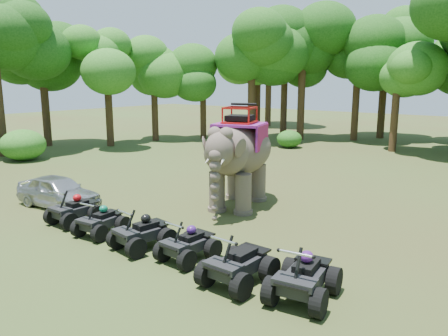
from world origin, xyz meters
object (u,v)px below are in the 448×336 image
(atv_3, at_px, (188,239))
(atv_1, at_px, (101,217))
(atv_4, at_px, (238,258))
(parked_car, at_px, (58,191))
(atv_0, at_px, (74,206))
(atv_5, at_px, (304,271))
(elephant, at_px, (239,156))
(atv_2, at_px, (142,228))

(atv_3, bearing_deg, atv_1, -173.91)
(atv_4, bearing_deg, parked_car, 175.05)
(atv_0, bearing_deg, atv_5, -0.31)
(atv_3, distance_m, atv_4, 1.97)
(atv_1, bearing_deg, atv_4, -7.24)
(parked_car, relative_size, atv_5, 2.01)
(atv_3, xyz_separation_m, atv_5, (3.56, -0.04, 0.09))
(atv_0, height_order, atv_4, atv_4)
(parked_car, relative_size, atv_0, 2.21)
(elephant, height_order, parked_car, elephant)
(atv_0, distance_m, atv_4, 7.21)
(atv_2, bearing_deg, atv_0, -174.73)
(parked_car, distance_m, atv_3, 7.49)
(parked_car, xyz_separation_m, atv_5, (11.02, -0.74, 0.05))
(atv_3, bearing_deg, atv_0, -176.57)
(atv_0, relative_size, atv_2, 0.98)
(parked_car, bearing_deg, atv_5, -100.09)
(atv_1, relative_size, atv_2, 0.92)
(parked_car, xyz_separation_m, atv_3, (7.46, -0.70, -0.04))
(elephant, distance_m, atv_5, 7.77)
(atv_0, distance_m, atv_1, 1.69)
(parked_car, distance_m, atv_2, 5.90)
(atv_4, bearing_deg, atv_3, 171.83)
(atv_1, xyz_separation_m, atv_5, (7.14, 0.17, 0.10))
(atv_2, distance_m, atv_3, 1.65)
(elephant, xyz_separation_m, atv_3, (2.02, -5.20, -1.40))
(atv_1, height_order, atv_3, atv_3)
(atv_5, bearing_deg, elephant, 128.41)
(atv_2, relative_size, atv_5, 0.93)
(atv_0, relative_size, atv_4, 0.92)
(parked_car, height_order, atv_5, atv_5)
(atv_3, bearing_deg, atv_4, -6.73)
(parked_car, relative_size, atv_3, 2.31)
(atv_5, bearing_deg, atv_0, 171.72)
(elephant, bearing_deg, atv_0, -138.70)
(atv_1, distance_m, atv_4, 5.53)
(parked_car, bearing_deg, atv_3, -101.62)
(atv_0, height_order, atv_3, atv_0)
(parked_car, xyz_separation_m, atv_2, (5.83, -0.91, 0.00))
(elephant, height_order, atv_0, elephant)
(atv_0, relative_size, atv_5, 0.91)
(atv_1, xyz_separation_m, atv_3, (3.58, 0.21, 0.01))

